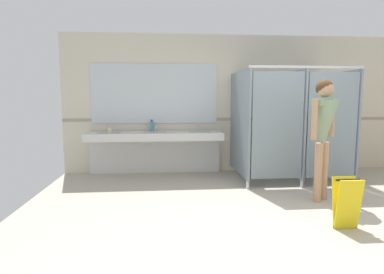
% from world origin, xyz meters
% --- Properties ---
extents(ground_plane, '(7.62, 5.87, 0.10)m').
position_xyz_m(ground_plane, '(0.00, 0.00, -0.05)').
color(ground_plane, '#B2A899').
extents(wall_back, '(7.62, 0.12, 2.71)m').
position_xyz_m(wall_back, '(0.00, 2.70, 1.35)').
color(wall_back, beige).
rests_on(wall_back, ground_plane).
extents(wall_back_tile_band, '(7.62, 0.01, 0.06)m').
position_xyz_m(wall_back_tile_band, '(0.00, 2.63, 1.05)').
color(wall_back_tile_band, '#9E937F').
rests_on(wall_back_tile_band, wall_back).
extents(vanity_counter, '(2.55, 0.59, 0.95)m').
position_xyz_m(vanity_counter, '(-2.03, 2.41, 0.62)').
color(vanity_counter, silver).
rests_on(vanity_counter, ground_plane).
extents(mirror_panel, '(2.45, 0.02, 1.15)m').
position_xyz_m(mirror_panel, '(-2.03, 2.62, 1.56)').
color(mirror_panel, silver).
rests_on(mirror_panel, wall_back).
extents(bathroom_stalls, '(1.89, 1.41, 1.98)m').
position_xyz_m(bathroom_stalls, '(0.41, 1.72, 1.04)').
color(bathroom_stalls, gray).
rests_on(bathroom_stalls, ground_plane).
extents(person_standing, '(0.56, 0.56, 1.73)m').
position_xyz_m(person_standing, '(0.38, 0.58, 1.10)').
color(person_standing, tan).
rests_on(person_standing, ground_plane).
extents(handbag, '(0.25, 0.13, 0.36)m').
position_xyz_m(handbag, '(0.78, 0.53, 0.12)').
color(handbag, black).
rests_on(handbag, ground_plane).
extents(soap_dispenser, '(0.07, 0.07, 0.22)m').
position_xyz_m(soap_dispenser, '(-2.09, 2.50, 0.93)').
color(soap_dispenser, teal).
rests_on(soap_dispenser, vanity_counter).
extents(paper_cup, '(0.07, 0.07, 0.09)m').
position_xyz_m(paper_cup, '(-2.84, 2.19, 0.88)').
color(paper_cup, beige).
rests_on(paper_cup, vanity_counter).
extents(wet_floor_sign, '(0.28, 0.19, 0.58)m').
position_xyz_m(wet_floor_sign, '(0.18, -0.42, 0.30)').
color(wet_floor_sign, yellow).
rests_on(wet_floor_sign, ground_plane).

